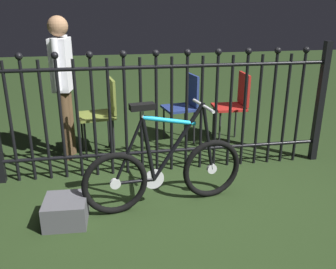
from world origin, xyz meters
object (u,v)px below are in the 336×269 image
person_visitor (63,77)px  display_crate (66,211)px  chair_red (235,101)px  chair_olive (103,109)px  bicycle (165,171)px  chair_navy (185,102)px

person_visitor → display_crate: 1.63m
person_visitor → chair_red: bearing=3.7°
chair_olive → display_crate: 1.54m
bicycle → chair_navy: (0.51, 1.54, 0.19)m
chair_olive → display_crate: size_ratio=2.65×
person_visitor → display_crate: bearing=-86.8°
bicycle → chair_navy: bearing=71.8°
chair_navy → bicycle: bearing=-108.2°
chair_red → display_crate: bearing=-142.0°
chair_olive → display_crate: chair_olive is taller
bicycle → chair_red: bearing=51.2°
chair_olive → display_crate: bearing=-103.0°
person_visitor → chair_navy: bearing=11.1°
chair_navy → chair_olive: chair_olive is taller
chair_olive → person_visitor: person_visitor is taller
chair_red → person_visitor: 2.08m
chair_red → person_visitor: bearing=-176.3°
chair_navy → person_visitor: 1.51m
chair_olive → person_visitor: size_ratio=0.57×
chair_red → person_visitor: person_visitor is taller
chair_navy → display_crate: bearing=-128.7°
bicycle → display_crate: bearing=-170.7°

